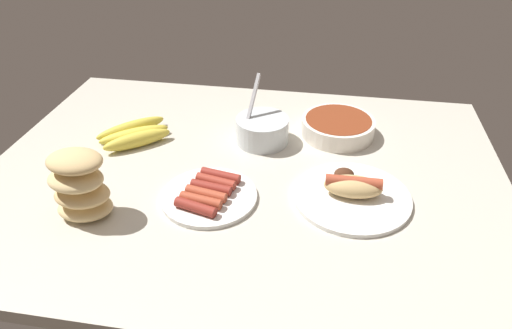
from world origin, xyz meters
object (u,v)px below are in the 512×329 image
object	(u,v)px
plate_hotdog_assembled	(352,192)
banana_bunch	(134,134)
plate_sausages	(209,194)
bowl_coleslaw	(262,129)
bread_stack	(80,186)
bowl_chili	(338,126)

from	to	relation	value
plate_hotdog_assembled	banana_bunch	world-z (taller)	plate_hotdog_assembled
banana_bunch	plate_sausages	xyz separation A→B (cm)	(-24.83, 20.35, -0.70)
plate_sausages	plate_hotdog_assembled	bearing A→B (deg)	-170.31
bowl_coleslaw	bread_stack	bearing A→B (deg)	48.01
banana_bunch	plate_sausages	size ratio (longest dim) A/B	0.97
bowl_chili	plate_sausages	bearing A→B (deg)	50.12
plate_sausages	bowl_coleslaw	size ratio (longest dim) A/B	1.28
bowl_chili	bowl_coleslaw	xyz separation A→B (cm)	(18.90, 6.42, 1.06)
bowl_chili	bowl_coleslaw	size ratio (longest dim) A/B	1.17
plate_hotdog_assembled	bowl_chili	bearing A→B (deg)	-82.45
banana_bunch	bowl_chili	world-z (taller)	bowl_chili
plate_sausages	bowl_chili	distance (cm)	41.32
bowl_chili	bowl_coleslaw	bearing A→B (deg)	18.77
plate_hotdog_assembled	bread_stack	bearing A→B (deg)	14.96
plate_hotdog_assembled	bread_stack	world-z (taller)	bread_stack
bread_stack	bowl_chili	distance (cm)	64.63
plate_hotdog_assembled	plate_sausages	distance (cm)	30.43
plate_sausages	bowl_chili	xyz separation A→B (cm)	(-26.47, -31.69, 1.47)
bread_stack	bowl_chili	xyz separation A→B (cm)	(-49.88, -40.84, -4.65)
plate_sausages	bowl_coleslaw	world-z (taller)	bowl_coleslaw
bread_stack	bowl_coleslaw	xyz separation A→B (cm)	(-30.98, -34.42, -3.59)
plate_hotdog_assembled	bowl_chili	world-z (taller)	plate_hotdog_assembled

